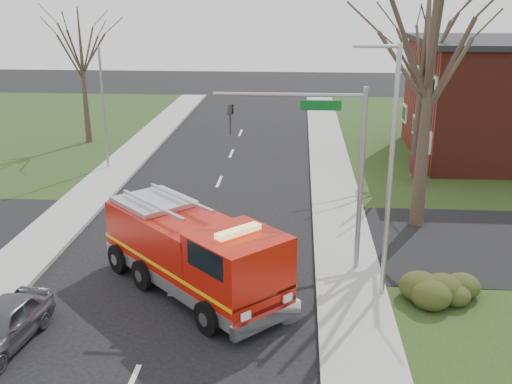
{
  "coord_description": "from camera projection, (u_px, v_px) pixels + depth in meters",
  "views": [
    {
      "loc": [
        4.26,
        -18.92,
        9.81
      ],
      "look_at": [
        2.57,
        4.4,
        2.0
      ],
      "focal_mm": 42.0,
      "sensor_mm": 36.0,
      "label": 1
    }
  ],
  "objects": [
    {
      "name": "ground",
      "position": [
        175.0,
        283.0,
        21.3
      ],
      "size": [
        120.0,
        120.0,
        0.0
      ],
      "primitive_type": "plane",
      "color": "black",
      "rests_on": "ground"
    },
    {
      "name": "utility_pole_far",
      "position": [
        104.0,
        110.0,
        33.9
      ],
      "size": [
        0.14,
        0.14,
        7.0
      ],
      "primitive_type": "cylinder",
      "color": "gray",
      "rests_on": "ground"
    },
    {
      "name": "fire_engine",
      "position": [
        194.0,
        254.0,
        20.26
      ],
      "size": [
        7.16,
        7.2,
        3.06
      ],
      "rotation": [
        0.0,
        0.0,
        0.78
      ],
      "color": "#AC1307",
      "rests_on": "ground"
    },
    {
      "name": "traffic_signal_mast",
      "position": [
        325.0,
        146.0,
        20.87
      ],
      "size": [
        5.29,
        0.18,
        6.8
      ],
      "color": "gray",
      "rests_on": "ground"
    },
    {
      "name": "sidewalk_right",
      "position": [
        351.0,
        287.0,
        20.85
      ],
      "size": [
        2.4,
        80.0,
        0.15
      ],
      "primitive_type": "cube",
      "color": "#989893",
      "rests_on": "ground"
    },
    {
      "name": "sidewalk_left",
      "position": [
        7.0,
        275.0,
        21.7
      ],
      "size": [
        2.4,
        80.0,
        0.15
      ],
      "primitive_type": "cube",
      "color": "#989893",
      "rests_on": "ground"
    },
    {
      "name": "hedge_corner",
      "position": [
        440.0,
        290.0,
        19.55
      ],
      "size": [
        2.8,
        2.0,
        0.9
      ],
      "primitive_type": "ellipsoid",
      "color": "#2B3714",
      "rests_on": "lawn_right"
    },
    {
      "name": "streetlight_pole",
      "position": [
        389.0,
        168.0,
        18.89
      ],
      "size": [
        1.48,
        0.16,
        8.4
      ],
      "color": "#B7BABF",
      "rests_on": "ground"
    },
    {
      "name": "bare_tree_near",
      "position": [
        431.0,
        55.0,
        23.98
      ],
      "size": [
        6.0,
        6.0,
        12.0
      ],
      "color": "#33291E",
      "rests_on": "ground"
    },
    {
      "name": "bare_tree_left",
      "position": [
        82.0,
        61.0,
        39.14
      ],
      "size": [
        4.5,
        4.5,
        9.0
      ],
      "color": "#33291E",
      "rests_on": "ground"
    },
    {
      "name": "bare_tree_far",
      "position": [
        424.0,
        57.0,
        32.68
      ],
      "size": [
        5.25,
        5.25,
        10.5
      ],
      "color": "#33291E",
      "rests_on": "ground"
    },
    {
      "name": "health_center_sign",
      "position": [
        414.0,
        168.0,
        32.13
      ],
      "size": [
        0.12,
        2.0,
        1.4
      ],
      "color": "#481019",
      "rests_on": "ground"
    },
    {
      "name": "parked_car_maroon",
      "position": [
        2.0,
        325.0,
        17.33
      ],
      "size": [
        2.0,
        4.01,
        1.31
      ],
      "primitive_type": "imported",
      "rotation": [
        0.0,
        0.0,
        -0.12
      ],
      "color": "#4C4D52",
      "rests_on": "ground"
    }
  ]
}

